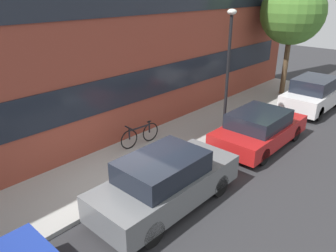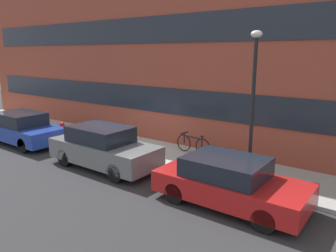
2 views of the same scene
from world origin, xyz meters
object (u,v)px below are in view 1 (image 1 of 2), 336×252
Objects in this scene: bicycle at (140,134)px; parked_car_white at (314,94)px; parked_car_grey at (166,181)px; parked_car_red at (259,128)px; lamp_post at (229,60)px; street_tree at (293,12)px.

parked_car_white is at bearing 165.32° from bicycle.
parked_car_red is (4.85, 0.00, -0.09)m from parked_car_grey.
parked_car_white is at bearing -15.55° from lamp_post.
parked_car_grey reaches higher than parked_car_red.
parked_car_grey is at bearing -180.00° from parked_car_red.
parked_car_red is at bearing -162.32° from street_tree.
parked_car_white is 4.09m from street_tree.
parked_car_white is 0.89× the size of lamp_post.
street_tree is at bearing 60.30° from parked_car_white.
parked_car_grey is at bearing -169.85° from street_tree.
parked_car_white is 0.71× the size of street_tree.
street_tree is (11.06, 1.98, 3.41)m from parked_car_grey.
parked_car_white reaches higher than parked_car_grey.
parked_car_red is 2.47× the size of bicycle.
parked_car_grey is 1.04× the size of parked_car_red.
bicycle is at bearing 152.75° from lamp_post.
street_tree is 6.41m from lamp_post.
parked_car_red is 7.39m from street_tree.
street_tree is at bearing 179.35° from bicycle.
parked_car_grey is 11.74m from street_tree.
street_tree reaches higher than parked_car_white.
street_tree is at bearing 5.02° from lamp_post.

